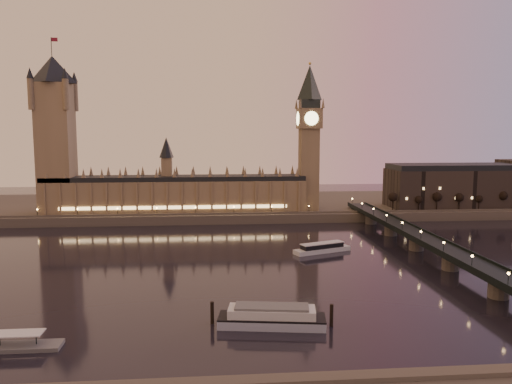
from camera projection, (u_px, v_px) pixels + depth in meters
ground at (244, 263)px, 235.04m from camera, size 700.00×700.00×0.00m
far_embankment at (268, 205)px, 400.45m from camera, size 560.00×130.00×6.00m
palace_of_westminster at (176, 189)px, 348.70m from camera, size 180.00×26.62×52.00m
victoria_tower at (55, 126)px, 336.62m from camera, size 31.68×31.68×118.00m
big_ben at (309, 129)px, 351.67m from camera, size 17.68×17.68×104.00m
westminster_bridge at (432, 248)px, 242.20m from camera, size 13.20×260.00×15.30m
city_block at (489, 184)px, 378.53m from camera, size 155.00×45.00×34.00m
bare_tree_0 at (396, 199)px, 350.82m from camera, size 5.82×5.82×11.84m
bare_tree_1 at (417, 199)px, 352.15m from camera, size 5.82×5.82×11.84m
bare_tree_2 at (438, 198)px, 353.47m from camera, size 5.82×5.82×11.84m
bare_tree_3 at (459, 198)px, 354.80m from camera, size 5.82×5.82×11.84m
bare_tree_4 at (480, 198)px, 356.12m from camera, size 5.82×5.82×11.84m
bare_tree_5 at (501, 198)px, 357.45m from camera, size 5.82×5.82×11.84m
cruise_boat_a at (322, 248)px, 256.78m from camera, size 31.45×17.48×4.98m
moored_barge at (272, 317)px, 158.83m from camera, size 39.02×14.47×7.23m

